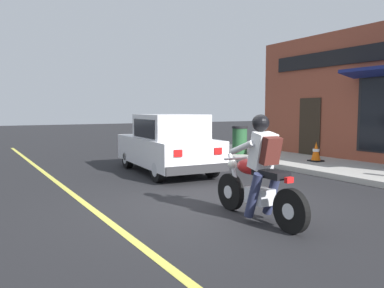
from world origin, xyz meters
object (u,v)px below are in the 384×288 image
at_px(traffic_cone, 316,152).
at_px(car_hatchback, 167,144).
at_px(motorcycle_with_rider, 259,177).
at_px(trash_bin, 240,140).

bearing_deg(traffic_cone, car_hatchback, 164.15).
relative_size(motorcycle_with_rider, trash_bin, 2.06).
height_order(car_hatchback, trash_bin, car_hatchback).
xyz_separation_m(traffic_cone, trash_bin, (-0.67, 2.82, 0.20)).
bearing_deg(traffic_cone, motorcycle_with_rider, -147.38).
relative_size(traffic_cone, trash_bin, 0.61).
relative_size(motorcycle_with_rider, car_hatchback, 0.52).
distance_m(car_hatchback, traffic_cone, 4.58).
bearing_deg(traffic_cone, trash_bin, 103.35).
bearing_deg(trash_bin, traffic_cone, -76.65).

